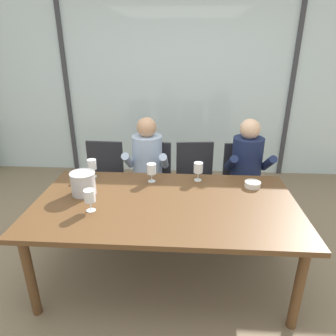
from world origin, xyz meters
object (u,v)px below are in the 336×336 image
object	(u,v)px
chair_right_of_center	(243,178)
chair_left_of_center	(151,176)
dining_table	(165,209)
person_navy_polo	(248,169)
wine_glass_by_left_taster	(198,168)
wine_glass_near_bucket	(151,169)
chair_near_curtain	(103,175)
tasting_bowl	(253,184)
wine_glass_by_right_taster	(90,197)
chair_center	(195,176)
person_pale_blue_shirt	(147,166)
ice_bucket_primary	(83,183)
wine_glass_center_pour	(92,165)

from	to	relation	value
chair_right_of_center	chair_left_of_center	bearing A→B (deg)	177.10
dining_table	chair_right_of_center	xyz separation A→B (m)	(0.80, 1.00, -0.15)
person_navy_polo	wine_glass_by_left_taster	distance (m)	0.70
chair_right_of_center	wine_glass_by_left_taster	distance (m)	0.84
wine_glass_by_left_taster	wine_glass_near_bucket	bearing A→B (deg)	-172.71
chair_near_curtain	tasting_bowl	xyz separation A→B (m)	(1.53, -0.65, 0.24)
chair_left_of_center	tasting_bowl	world-z (taller)	chair_left_of_center
chair_near_curtain	wine_glass_by_right_taster	size ratio (longest dim) A/B	5.11
chair_center	person_navy_polo	distance (m)	0.59
person_pale_blue_shirt	wine_glass_near_bucket	bearing A→B (deg)	-76.77
person_navy_polo	wine_glass_near_bucket	size ratio (longest dim) A/B	6.94
dining_table	chair_center	world-z (taller)	chair_center
wine_glass_by_left_taster	wine_glass_by_right_taster	xyz separation A→B (m)	(-0.83, -0.60, -0.00)
wine_glass_near_bucket	chair_left_of_center	bearing A→B (deg)	97.50
wine_glass_by_right_taster	chair_right_of_center	bearing A→B (deg)	40.74
person_navy_polo	ice_bucket_primary	world-z (taller)	person_navy_polo
dining_table	chair_near_curtain	distance (m)	1.25
chair_center	tasting_bowl	distance (m)	0.87
chair_right_of_center	wine_glass_near_bucket	xyz separation A→B (m)	(-0.95, -0.62, 0.34)
tasting_bowl	wine_glass_center_pour	bearing A→B (deg)	174.93
chair_center	tasting_bowl	bearing A→B (deg)	-60.44
chair_left_of_center	wine_glass_center_pour	world-z (taller)	wine_glass_center_pour
tasting_bowl	wine_glass_by_right_taster	distance (m)	1.40
chair_right_of_center	tasting_bowl	size ratio (longest dim) A/B	6.40
wine_glass_center_pour	person_navy_polo	bearing A→B (deg)	14.36
wine_glass_by_left_taster	wine_glass_by_right_taster	size ratio (longest dim) A/B	1.00
wine_glass_by_left_taster	wine_glass_by_right_taster	distance (m)	1.02
person_navy_polo	wine_glass_center_pour	size ratio (longest dim) A/B	6.94
dining_table	person_navy_polo	bearing A→B (deg)	46.15
chair_near_curtain	chair_center	xyz separation A→B (m)	(1.05, 0.04, 0.00)
person_navy_polo	wine_glass_center_pour	xyz separation A→B (m)	(-1.53, -0.39, 0.16)
dining_table	tasting_bowl	bearing A→B (deg)	23.13
chair_near_curtain	chair_right_of_center	distance (m)	1.58
chair_near_curtain	wine_glass_center_pour	distance (m)	0.62
person_pale_blue_shirt	wine_glass_near_bucket	xyz separation A→B (m)	(0.11, -0.46, 0.16)
chair_center	person_pale_blue_shirt	world-z (taller)	person_pale_blue_shirt
chair_center	wine_glass_by_right_taster	size ratio (longest dim) A/B	5.11
chair_center	ice_bucket_primary	world-z (taller)	ice_bucket_primary
chair_near_curtain	person_navy_polo	world-z (taller)	person_navy_polo
chair_right_of_center	wine_glass_near_bucket	bearing A→B (deg)	-150.50
person_navy_polo	wine_glass_by_left_taster	world-z (taller)	person_navy_polo
person_pale_blue_shirt	wine_glass_by_right_taster	size ratio (longest dim) A/B	6.94
dining_table	wine_glass_near_bucket	xyz separation A→B (m)	(-0.15, 0.38, 0.19)
dining_table	ice_bucket_primary	xyz separation A→B (m)	(-0.69, 0.10, 0.17)
chair_center	person_pale_blue_shirt	xyz separation A→B (m)	(-0.53, -0.16, 0.17)
tasting_bowl	dining_table	bearing A→B (deg)	-156.87
chair_near_curtain	ice_bucket_primary	xyz separation A→B (m)	(0.09, -0.87, 0.31)
dining_table	ice_bucket_primary	size ratio (longest dim) A/B	9.99
chair_center	wine_glass_by_left_taster	size ratio (longest dim) A/B	5.11
chair_left_of_center	ice_bucket_primary	world-z (taller)	ice_bucket_primary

